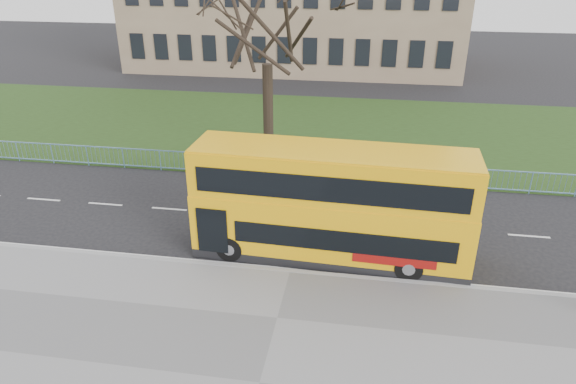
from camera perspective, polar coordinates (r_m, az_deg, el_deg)
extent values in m
plane|color=black|center=(19.56, 0.93, -6.49)|extent=(120.00, 120.00, 0.00)
cube|color=slate|center=(14.32, -3.17, -20.54)|extent=(80.00, 10.50, 0.12)
cube|color=gray|center=(18.24, 0.23, -8.85)|extent=(80.00, 0.20, 0.14)
cube|color=#223914|center=(32.50, 4.55, 6.89)|extent=(80.00, 15.40, 0.08)
cube|color=#FFB40A|center=(18.72, 4.69, -3.71)|extent=(9.94, 2.75, 1.83)
cube|color=#FFB40A|center=(18.22, 4.81, -0.76)|extent=(9.94, 2.75, 0.32)
cube|color=#FFB40A|center=(17.81, 4.93, 2.06)|extent=(9.89, 2.70, 1.64)
cube|color=black|center=(17.62, 6.04, -5.52)|extent=(7.59, 0.36, 0.80)
cube|color=black|center=(16.79, 4.44, 0.26)|extent=(9.05, 0.42, 0.89)
cylinder|color=black|center=(18.87, -6.52, -6.24)|extent=(0.99, 0.30, 0.98)
cylinder|color=black|center=(18.16, 13.26, -8.21)|extent=(0.99, 0.30, 0.98)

